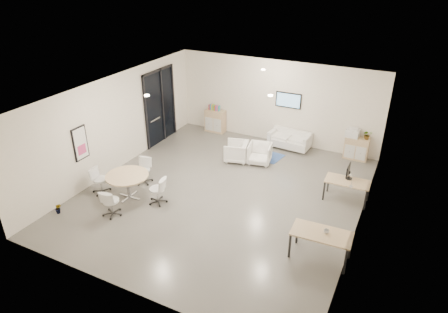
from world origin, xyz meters
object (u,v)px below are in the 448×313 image
object	(u,v)px
loveseat	(290,140)
desk_rear	(347,183)
sideboard_right	(356,148)
desk_front	(321,235)
armchair_left	(236,150)
sideboard_left	(215,121)
round_table	(127,177)
armchair_right	(260,153)

from	to	relation	value
loveseat	desk_rear	distance (m)	3.88
sideboard_right	desk_front	world-z (taller)	sideboard_right
armchair_left	desk_front	xyz separation A→B (m)	(3.99, -3.78, 0.26)
sideboard_left	round_table	world-z (taller)	sideboard_left
armchair_left	round_table	distance (m)	4.13
armchair_right	round_table	size ratio (longest dim) A/B	0.62
loveseat	desk_front	distance (m)	6.27
round_table	armchair_left	bearing A→B (deg)	63.18
armchair_left	armchair_right	world-z (taller)	armchair_left
desk_rear	desk_front	world-z (taller)	desk_front
loveseat	round_table	bearing A→B (deg)	-115.85
sideboard_right	desk_front	size ratio (longest dim) A/B	0.58
armchair_right	desk_rear	size ratio (longest dim) A/B	0.61
loveseat	round_table	distance (m)	6.45
sideboard_left	round_table	size ratio (longest dim) A/B	0.73
sideboard_right	round_table	xyz separation A→B (m)	(-5.64, -5.73, 0.28)
sideboard_left	armchair_left	world-z (taller)	sideboard_left
armchair_left	desk_rear	world-z (taller)	armchair_left
armchair_right	desk_rear	bearing A→B (deg)	-29.51
sideboard_left	desk_front	bearing A→B (deg)	-44.65
armchair_left	desk_rear	bearing A→B (deg)	62.90
loveseat	sideboard_left	bearing A→B (deg)	-178.27
loveseat	desk_front	world-z (taller)	desk_front
armchair_right	sideboard_left	bearing A→B (deg)	135.40
desk_rear	loveseat	bearing A→B (deg)	131.58
sideboard_left	loveseat	bearing A→B (deg)	-2.49
loveseat	armchair_left	xyz separation A→B (m)	(-1.37, -1.90, 0.09)
sideboard_right	armchair_right	world-z (taller)	sideboard_right
sideboard_left	desk_front	world-z (taller)	sideboard_left
desk_rear	sideboard_left	bearing A→B (deg)	151.72
sideboard_right	round_table	distance (m)	8.04
armchair_right	round_table	world-z (taller)	armchair_right
round_table	sideboard_right	bearing A→B (deg)	45.44
sideboard_left	desk_rear	size ratio (longest dim) A/B	0.71
sideboard_right	loveseat	distance (m)	2.42
sideboard_right	armchair_left	bearing A→B (deg)	-151.50
sideboard_left	armchair_right	bearing A→B (deg)	-34.06
sideboard_left	loveseat	xyz separation A→B (m)	(3.28, -0.14, -0.15)
armchair_left	desk_rear	size ratio (longest dim) A/B	0.61
desk_rear	sideboard_right	bearing A→B (deg)	92.86
sideboard_left	loveseat	size ratio (longest dim) A/B	0.59
sideboard_right	desk_rear	bearing A→B (deg)	-85.26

